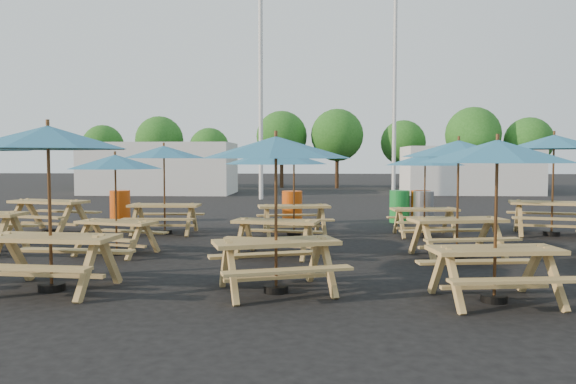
# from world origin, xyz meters

# --- Properties ---
(ground) EXTENTS (120.00, 120.00, 0.00)m
(ground) POSITION_xyz_m (0.00, 0.00, 0.00)
(ground) COLOR black
(ground) RESTS_ON ground
(picnic_unit_2) EXTENTS (2.93, 2.93, 2.54)m
(picnic_unit_2) POSITION_xyz_m (-6.24, 1.66, 2.21)
(picnic_unit_2) COLOR #A8804A
(picnic_unit_2) RESTS_ON ground
(picnic_unit_3) EXTENTS (2.49, 2.49, 2.43)m
(picnic_unit_3) POSITION_xyz_m (-3.13, -4.57, 2.12)
(picnic_unit_3) COLOR #A8804A
(picnic_unit_3) RESTS_ON ground
(picnic_unit_4) EXTENTS (2.39, 2.39, 2.03)m
(picnic_unit_4) POSITION_xyz_m (-3.30, -1.47, 1.77)
(picnic_unit_4) COLOR #A8804A
(picnic_unit_4) RESTS_ON ground
(picnic_unit_5) EXTENTS (2.21, 2.21, 2.28)m
(picnic_unit_5) POSITION_xyz_m (-3.19, 1.68, 1.99)
(picnic_unit_5) COLOR #A8804A
(picnic_unit_5) RESTS_ON ground
(picnic_unit_6) EXTENTS (2.75, 2.75, 2.27)m
(picnic_unit_6) POSITION_xyz_m (0.17, -4.49, 1.98)
(picnic_unit_6) COLOR #A8804A
(picnic_unit_6) RESTS_ON ground
(picnic_unit_7) EXTENTS (2.37, 2.37, 2.14)m
(picnic_unit_7) POSITION_xyz_m (-0.07, -1.45, 1.87)
(picnic_unit_7) COLOR #A8804A
(picnic_unit_7) RESTS_ON ground
(picnic_unit_8) EXTENTS (2.53, 2.53, 2.27)m
(picnic_unit_8) POSITION_xyz_m (0.14, 1.60, 1.98)
(picnic_unit_8) COLOR #A8804A
(picnic_unit_8) RESTS_ON ground
(picnic_unit_9) EXTENTS (2.37, 2.37, 2.21)m
(picnic_unit_9) POSITION_xyz_m (3.15, -4.87, 1.92)
(picnic_unit_9) COLOR #A8804A
(picnic_unit_9) RESTS_ON ground
(picnic_unit_10) EXTENTS (2.59, 2.59, 2.31)m
(picnic_unit_10) POSITION_xyz_m (3.47, -1.47, 2.01)
(picnic_unit_10) COLOR #A8804A
(picnic_unit_10) RESTS_ON ground
(picnic_unit_11) EXTENTS (2.13, 2.13, 2.08)m
(picnic_unit_11) POSITION_xyz_m (3.41, 1.65, 1.81)
(picnic_unit_11) COLOR #A8804A
(picnic_unit_11) RESTS_ON ground
(picnic_unit_14) EXTENTS (2.92, 2.92, 2.55)m
(picnic_unit_14) POSITION_xyz_m (6.62, 1.88, 2.22)
(picnic_unit_14) COLOR #A8804A
(picnic_unit_14) RESTS_ON ground
(waste_bin_0) EXTENTS (0.60, 0.60, 0.97)m
(waste_bin_0) POSITION_xyz_m (-5.27, 4.16, 0.48)
(waste_bin_0) COLOR #D94F0C
(waste_bin_0) RESTS_ON ground
(waste_bin_1) EXTENTS (0.60, 0.60, 0.97)m
(waste_bin_1) POSITION_xyz_m (-0.03, 4.20, 0.48)
(waste_bin_1) COLOR #D94F0C
(waste_bin_1) RESTS_ON ground
(waste_bin_2) EXTENTS (0.60, 0.60, 0.97)m
(waste_bin_2) POSITION_xyz_m (3.86, 4.65, 0.48)
(waste_bin_2) COLOR #D94F0C
(waste_bin_2) RESTS_ON ground
(waste_bin_3) EXTENTS (0.60, 0.60, 0.97)m
(waste_bin_3) POSITION_xyz_m (3.21, 4.64, 0.48)
(waste_bin_3) COLOR #177F2F
(waste_bin_3) RESTS_ON ground
(waste_bin_4) EXTENTS (0.60, 0.60, 0.97)m
(waste_bin_4) POSITION_xyz_m (3.89, 4.38, 0.48)
(waste_bin_4) COLOR gray
(waste_bin_4) RESTS_ON ground
(mast_0) EXTENTS (0.20, 0.20, 12.00)m
(mast_0) POSITION_xyz_m (-2.00, 14.00, 6.00)
(mast_0) COLOR silver
(mast_0) RESTS_ON ground
(mast_1) EXTENTS (0.20, 0.20, 12.00)m
(mast_1) POSITION_xyz_m (4.50, 16.00, 6.00)
(mast_1) COLOR silver
(mast_1) RESTS_ON ground
(event_tent_0) EXTENTS (8.00, 4.00, 2.80)m
(event_tent_0) POSITION_xyz_m (-8.00, 18.00, 1.40)
(event_tent_0) COLOR silver
(event_tent_0) RESTS_ON ground
(event_tent_1) EXTENTS (7.00, 4.00, 2.60)m
(event_tent_1) POSITION_xyz_m (9.00, 19.00, 1.30)
(event_tent_1) COLOR silver
(event_tent_1) RESTS_ON ground
(tree_0) EXTENTS (2.80, 2.80, 4.24)m
(tree_0) POSITION_xyz_m (-14.07, 25.25, 2.83)
(tree_0) COLOR #382314
(tree_0) RESTS_ON ground
(tree_1) EXTENTS (3.11, 3.11, 4.72)m
(tree_1) POSITION_xyz_m (-9.74, 23.90, 3.15)
(tree_1) COLOR #382314
(tree_1) RESTS_ON ground
(tree_2) EXTENTS (2.59, 2.59, 3.93)m
(tree_2) POSITION_xyz_m (-6.39, 23.65, 2.62)
(tree_2) COLOR #382314
(tree_2) RESTS_ON ground
(tree_3) EXTENTS (3.36, 3.36, 5.09)m
(tree_3) POSITION_xyz_m (-1.75, 24.72, 3.41)
(tree_3) COLOR #382314
(tree_3) RESTS_ON ground
(tree_4) EXTENTS (3.41, 3.41, 5.17)m
(tree_4) POSITION_xyz_m (1.90, 24.26, 3.46)
(tree_4) COLOR #382314
(tree_4) RESTS_ON ground
(tree_5) EXTENTS (2.94, 2.94, 4.45)m
(tree_5) POSITION_xyz_m (6.22, 24.67, 2.97)
(tree_5) COLOR #382314
(tree_5) RESTS_ON ground
(tree_6) EXTENTS (3.38, 3.38, 5.13)m
(tree_6) POSITION_xyz_m (10.23, 22.90, 3.43)
(tree_6) COLOR #382314
(tree_6) RESTS_ON ground
(tree_7) EXTENTS (2.95, 2.95, 4.48)m
(tree_7) POSITION_xyz_m (13.63, 22.92, 2.99)
(tree_7) COLOR #382314
(tree_7) RESTS_ON ground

